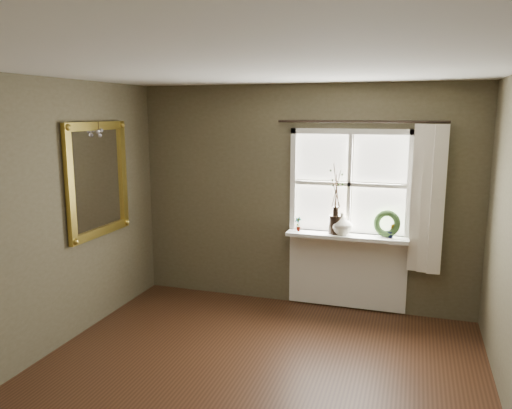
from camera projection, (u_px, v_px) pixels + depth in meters
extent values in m
plane|color=#3A2012|center=(238.00, 402.00, 3.97)|extent=(4.50, 4.50, 0.00)
plane|color=silver|center=(235.00, 66.00, 3.50)|extent=(4.50, 4.50, 0.00)
cube|color=brown|center=(303.00, 196.00, 5.89)|extent=(4.00, 0.10, 2.60)
cube|color=brown|center=(16.00, 226.00, 4.35)|extent=(0.10, 4.50, 2.60)
cube|color=white|center=(348.00, 235.00, 5.73)|extent=(1.36, 0.06, 0.06)
cube|color=white|center=(351.00, 131.00, 5.51)|extent=(1.36, 0.06, 0.06)
cube|color=white|center=(293.00, 182.00, 5.81)|extent=(0.06, 0.06, 1.24)
cube|color=white|center=(410.00, 187.00, 5.42)|extent=(0.06, 0.06, 1.24)
cube|color=white|center=(349.00, 184.00, 5.62)|extent=(1.24, 0.05, 0.04)
cube|color=white|center=(349.00, 184.00, 5.62)|extent=(0.04, 0.05, 1.12)
cube|color=white|center=(322.00, 157.00, 5.69)|extent=(0.59, 0.01, 0.53)
cube|color=white|center=(380.00, 159.00, 5.49)|extent=(0.59, 0.01, 0.53)
cube|color=white|center=(321.00, 208.00, 5.79)|extent=(0.59, 0.01, 0.53)
cube|color=white|center=(378.00, 211.00, 5.60)|extent=(0.59, 0.01, 0.53)
cube|color=white|center=(347.00, 236.00, 5.63)|extent=(1.36, 0.26, 0.04)
cube|color=white|center=(347.00, 271.00, 5.81)|extent=(1.36, 0.04, 0.88)
cylinder|color=black|center=(335.00, 224.00, 5.65)|extent=(0.18, 0.18, 0.21)
imported|color=beige|center=(342.00, 224.00, 5.62)|extent=(0.23, 0.23, 0.24)
torus|color=#29431D|center=(387.00, 226.00, 5.51)|extent=(0.33, 0.21, 0.31)
imported|color=#29431D|center=(298.00, 224.00, 5.78)|extent=(0.10, 0.09, 0.17)
imported|color=#29431D|center=(392.00, 231.00, 5.47)|extent=(0.10, 0.08, 0.16)
cube|color=silver|center=(427.00, 199.00, 5.30)|extent=(0.36, 0.12, 1.59)
cylinder|color=black|center=(360.00, 122.00, 5.41)|extent=(1.84, 0.03, 0.03)
cube|color=white|center=(97.00, 180.00, 5.30)|extent=(0.02, 0.84, 1.04)
cube|color=#B09234|center=(95.00, 126.00, 5.20)|extent=(0.05, 1.02, 0.09)
cube|color=#B09234|center=(101.00, 231.00, 5.40)|extent=(0.05, 1.02, 0.09)
cube|color=#B09234|center=(70.00, 186.00, 4.86)|extent=(0.05, 0.09, 1.04)
cube|color=#B09234|center=(123.00, 174.00, 5.74)|extent=(0.05, 0.09, 1.04)
sphere|color=silver|center=(98.00, 132.00, 5.17)|extent=(0.04, 0.04, 0.04)
sphere|color=silver|center=(100.00, 135.00, 5.20)|extent=(0.04, 0.04, 0.04)
sphere|color=silver|center=(101.00, 130.00, 5.22)|extent=(0.04, 0.04, 0.04)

